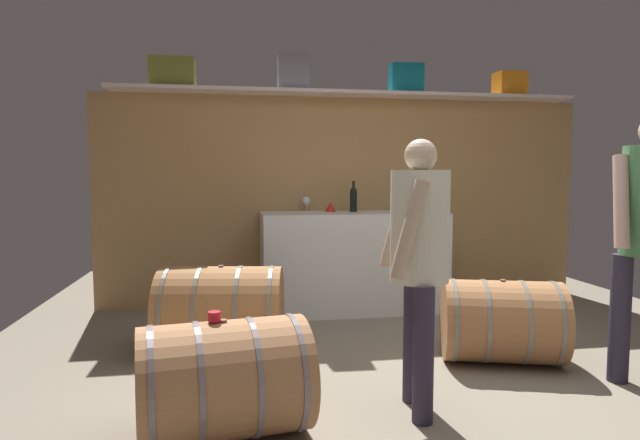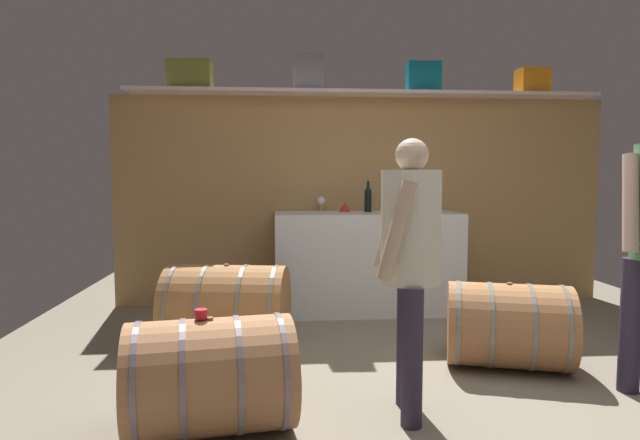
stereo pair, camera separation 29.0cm
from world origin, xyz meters
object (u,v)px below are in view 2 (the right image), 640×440
wine_bottle_amber (423,199)px  work_cabinet (366,262)px  wine_barrel_far (508,326)px  wine_barrel_flank (227,308)px  toolcase_olive (190,75)px  wine_glass (321,201)px  toolcase_grey (308,74)px  red_funnel (345,207)px  tasting_cup (201,314)px  wine_barrel_near (211,376)px  toolcase_teal (423,78)px  wine_bottle_dark (368,199)px  toolcase_orange (532,82)px  winemaker_pouring (409,248)px

wine_bottle_amber → work_cabinet: bearing=158.3°
wine_barrel_far → wine_barrel_flank: wine_barrel_flank is taller
toolcase_olive → wine_glass: size_ratio=2.81×
toolcase_grey → wine_bottle_amber: bearing=-19.9°
work_cabinet → red_funnel: size_ratio=15.91×
work_cabinet → tasting_cup: work_cabinet is taller
red_funnel → wine_glass: bearing=149.9°
toolcase_olive → wine_barrel_near: 3.30m
toolcase_teal → wine_bottle_dark: 1.33m
wine_bottle_dark → wine_barrel_flank: bearing=-137.1°
tasting_cup → toolcase_orange: bearing=41.6°
wine_bottle_dark → wine_bottle_amber: wine_bottle_amber is taller
work_cabinet → tasting_cup: (-1.23, -2.37, 0.14)m
toolcase_teal → wine_glass: 1.58m
wine_bottle_dark → red_funnel: bearing=166.9°
red_funnel → wine_barrel_near: (-0.99, -2.49, -0.70)m
wine_glass → wine_barrel_near: (-0.77, -2.62, -0.76)m
toolcase_grey → wine_barrel_near: bearing=-101.0°
winemaker_pouring → toolcase_orange: bearing=-29.3°
toolcase_grey → wine_barrel_near: size_ratio=0.37×
toolcase_grey → toolcase_teal: (1.14, 0.00, -0.02)m
wine_glass → winemaker_pouring: winemaker_pouring is taller
toolcase_olive → wine_barrel_far: (2.38, -1.83, -1.97)m
toolcase_orange → wine_bottle_amber: size_ratio=0.98×
wine_barrel_near → wine_barrel_far: wine_barrel_near is taller
toolcase_grey → wine_bottle_dark: (0.56, -0.17, -1.21)m
winemaker_pouring → work_cabinet: bearing=3.7°
work_cabinet → winemaker_pouring: winemaker_pouring is taller
wine_bottle_amber → red_funnel: wine_bottle_amber is taller
red_funnel → toolcase_olive: bearing=175.3°
winemaker_pouring → wine_bottle_amber: bearing=-9.7°
winemaker_pouring → wine_barrel_far: bearing=-44.9°
toolcase_olive → toolcase_grey: (1.13, 0.00, 0.03)m
toolcase_teal → wine_barrel_flank: toolcase_teal is taller
wine_barrel_far → tasting_cup: 2.11m
toolcase_teal → wine_bottle_dark: bearing=-160.2°
wine_bottle_dark → wine_barrel_far: bearing=-67.6°
toolcase_olive → wine_bottle_amber: toolcase_olive is taller
toolcase_orange → wine_barrel_far: size_ratio=0.32×
toolcase_grey → winemaker_pouring: (0.39, -2.49, -1.37)m
wine_barrel_flank → winemaker_pouring: winemaker_pouring is taller
toolcase_grey → winemaker_pouring: 2.87m
toolcase_olive → toolcase_orange: (3.39, 0.00, -0.01)m
toolcase_olive → red_funnel: bearing=-3.1°
wine_barrel_flank → wine_bottle_amber: bearing=36.5°
wine_bottle_dark → wine_barrel_flank: size_ratio=0.31×
toolcase_orange → work_cabinet: toolcase_orange is taller
wine_barrel_flank → tasting_cup: (-0.01, -1.28, 0.29)m
work_cabinet → wine_glass: (-0.42, 0.25, 0.58)m
wine_glass → tasting_cup: 2.78m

